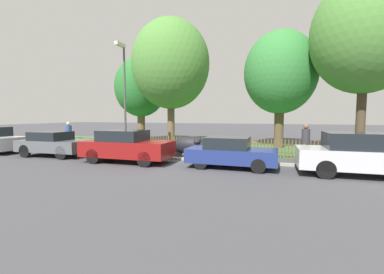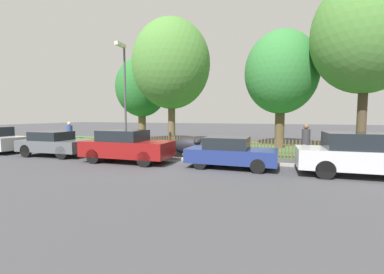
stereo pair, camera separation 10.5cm
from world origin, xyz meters
name	(u,v)px [view 1 (the left image)]	position (x,y,z in m)	size (l,w,h in m)	color
ground_plane	(188,161)	(0.00, 0.00, 0.00)	(120.00, 120.00, 0.00)	#424247
kerb_stone	(188,159)	(0.00, 0.10, 0.06)	(38.42, 0.20, 0.12)	#9E998E
grass_strip	(217,146)	(0.00, 6.33, 0.01)	(38.42, 8.23, 0.01)	#3D7033
park_fence	(201,146)	(0.00, 2.23, 0.49)	(38.42, 0.05, 0.98)	brown
parked_car_black_saloon	(53,143)	(-7.35, -1.01, 0.70)	(3.81, 1.82, 1.34)	#51565B
parked_car_navy_estate	(126,146)	(-2.60, -1.31, 0.78)	(4.25, 1.84, 1.52)	maroon
parked_car_red_compact	(231,152)	(2.28, -1.04, 0.66)	(3.71, 1.65, 1.30)	navy
parked_car_white_van	(364,155)	(7.10, -1.07, 0.79)	(4.65, 1.92, 1.58)	#BCBCC1
covered_motorcycle	(191,146)	(-0.12, 0.83, 0.64)	(1.97, 0.81, 1.06)	black
tree_nearest_kerb	(141,88)	(-6.75, 7.41, 4.52)	(4.25, 4.25, 7.01)	brown
tree_behind_motorcycle	(171,64)	(-3.25, 5.58, 5.86)	(5.56, 5.56, 9.08)	brown
tree_mid_park	(280,73)	(4.22, 6.83, 5.07)	(4.83, 4.83, 7.88)	brown
tree_far_left	(365,34)	(8.37, 4.26, 6.46)	(5.43, 5.43, 9.60)	#473828
pedestrian_near_fence	(69,134)	(-8.54, 1.32, 1.02)	(0.49, 0.49, 1.81)	#2D3351
pedestrian_by_lamp	(306,141)	(5.38, 1.16, 1.03)	(0.48, 0.48, 1.82)	#7F6B51
street_lamp	(124,87)	(-3.89, 0.53, 3.77)	(0.20, 0.79, 6.04)	#47474C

